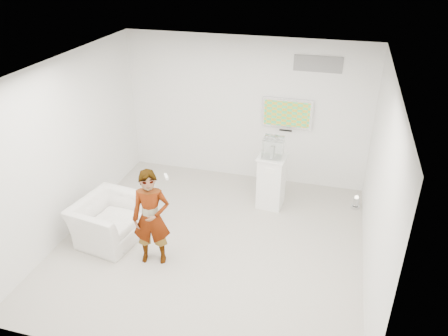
# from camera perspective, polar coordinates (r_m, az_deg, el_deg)

# --- Properties ---
(room) EXTENTS (5.01, 5.01, 3.00)m
(room) POSITION_cam_1_polar(r_m,az_deg,el_deg) (6.75, -1.89, 0.35)
(room) COLOR #A4A296
(room) RESTS_ON ground
(tv) EXTENTS (1.00, 0.08, 0.60)m
(tv) POSITION_cam_1_polar(r_m,az_deg,el_deg) (8.77, 8.24, 7.10)
(tv) COLOR silver
(tv) RESTS_ON room
(logo_decal) EXTENTS (0.90, 0.02, 0.30)m
(logo_decal) POSITION_cam_1_polar(r_m,az_deg,el_deg) (8.46, 12.18, 13.13)
(logo_decal) COLOR slate
(logo_decal) RESTS_ON room
(person) EXTENTS (0.66, 0.52, 1.61)m
(person) POSITION_cam_1_polar(r_m,az_deg,el_deg) (6.84, -9.48, -6.46)
(person) COLOR white
(person) RESTS_ON room
(armchair) EXTENTS (1.15, 1.27, 0.73)m
(armchair) POSITION_cam_1_polar(r_m,az_deg,el_deg) (7.71, -14.79, -6.62)
(armchair) COLOR white
(armchair) RESTS_ON room
(pedestal) EXTENTS (0.56, 0.56, 1.06)m
(pedestal) POSITION_cam_1_polar(r_m,az_deg,el_deg) (8.33, 6.19, -1.72)
(pedestal) COLOR white
(pedestal) RESTS_ON room
(floor_uplight) EXTENTS (0.18, 0.18, 0.26)m
(floor_uplight) POSITION_cam_1_polar(r_m,az_deg,el_deg) (8.75, 16.85, -4.30)
(floor_uplight) COLOR silver
(floor_uplight) RESTS_ON room
(vitrine) EXTENTS (0.36, 0.36, 0.36)m
(vitrine) POSITION_cam_1_polar(r_m,az_deg,el_deg) (8.00, 6.45, 2.70)
(vitrine) COLOR white
(vitrine) RESTS_ON pedestal
(console) EXTENTS (0.08, 0.18, 0.25)m
(console) POSITION_cam_1_polar(r_m,az_deg,el_deg) (8.03, 6.43, 2.33)
(console) COLOR white
(console) RESTS_ON pedestal
(wii_remote) EXTENTS (0.12, 0.15, 0.04)m
(wii_remote) POSITION_cam_1_polar(r_m,az_deg,el_deg) (6.58, -7.55, -1.14)
(wii_remote) COLOR white
(wii_remote) RESTS_ON person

